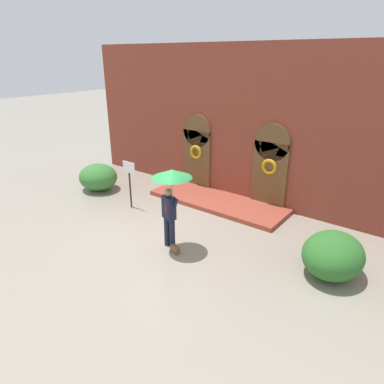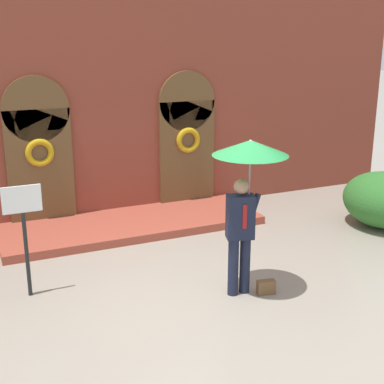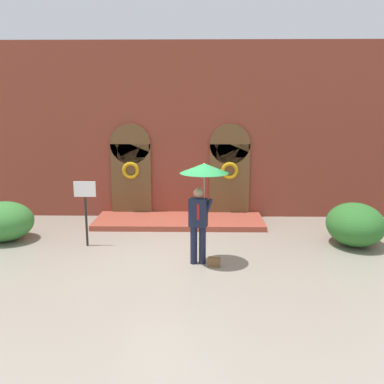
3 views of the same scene
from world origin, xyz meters
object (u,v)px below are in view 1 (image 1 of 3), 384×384
at_px(person_with_umbrella, 171,185).
at_px(shrub_right, 333,255).
at_px(sign_post, 129,177).
at_px(shrub_left, 98,177).
at_px(handbag, 175,250).

distance_m(person_with_umbrella, shrub_right, 4.48).
xyz_separation_m(person_with_umbrella, sign_post, (-3.01, 1.22, -0.75)).
distance_m(shrub_left, shrub_right, 9.41).
height_order(person_with_umbrella, shrub_left, person_with_umbrella).
bearing_deg(sign_post, person_with_umbrella, -22.10).
distance_m(sign_post, shrub_left, 2.49).
xyz_separation_m(handbag, shrub_right, (3.76, 1.64, 0.45)).
height_order(handbag, shrub_right, shrub_right).
relative_size(person_with_umbrella, shrub_left, 1.49).
height_order(person_with_umbrella, handbag, person_with_umbrella).
bearing_deg(sign_post, handbag, -23.45).
height_order(handbag, sign_post, sign_post).
bearing_deg(handbag, shrub_left, 172.57).
relative_size(sign_post, shrub_right, 0.99).
height_order(shrub_left, shrub_right, shrub_right).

